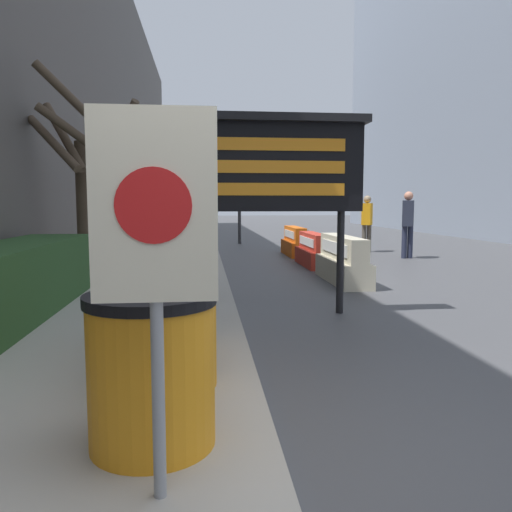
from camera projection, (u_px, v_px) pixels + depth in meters
name	position (u px, v px, depth m)	size (l,w,h in m)	color
ground_plane	(288.00, 493.00, 2.58)	(120.00, 120.00, 0.00)	#474749
building_left_facade	(65.00, 45.00, 11.37)	(0.40, 50.40, 10.19)	#4C4742
bare_tree	(84.00, 181.00, 8.58)	(1.88, 2.01, 3.58)	#4C3D2D
barrel_drum_foreground	(152.00, 369.00, 2.81)	(0.74, 0.74, 0.87)	orange
barrel_drum_middle	(169.00, 328.00, 3.73)	(0.74, 0.74, 0.87)	orange
barrel_drum_back	(169.00, 304.00, 4.65)	(0.74, 0.74, 0.87)	orange
warning_sign	(155.00, 236.00, 2.20)	(0.56, 0.08, 1.79)	gray
message_board	(265.00, 165.00, 6.49)	(2.69, 0.36, 2.63)	black
jersey_barrier_cream	(342.00, 262.00, 9.47)	(0.55, 2.20, 0.88)	beige
jersey_barrier_red_striped	(314.00, 251.00, 11.94)	(0.56, 1.95, 0.78)	red
jersey_barrier_orange_far	(295.00, 243.00, 14.39)	(0.53, 1.91, 0.82)	orange
traffic_cone_near	(309.00, 240.00, 15.61)	(0.39, 0.39, 0.69)	black
traffic_light_near_curb	(240.00, 157.00, 18.15)	(0.28, 0.44, 4.39)	#2D2D30
pedestrian_worker	(408.00, 219.00, 13.51)	(0.46, 0.55, 1.81)	#23283D
pedestrian_passerby	(367.00, 219.00, 15.28)	(0.45, 0.53, 1.73)	#514C42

